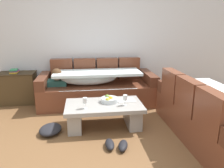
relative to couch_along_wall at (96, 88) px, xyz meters
The scene contains 13 objects.
ground_plane 1.66m from the couch_along_wall, 93.22° to the right, with size 14.00×14.00×0.00m, color brown.
back_wall 1.15m from the couch_along_wall, 99.84° to the left, with size 9.00×0.10×2.70m, color silver.
couch_along_wall is the anchor object (origin of this frame).
couch_near_window 2.26m from the couch_along_wall, 47.70° to the right, with size 0.92×2.03×0.88m.
coffee_table 1.10m from the couch_along_wall, 86.83° to the right, with size 1.20×0.68×0.38m.
fruit_bowl 1.03m from the couch_along_wall, 81.32° to the right, with size 0.28×0.28×0.10m.
wine_glass_near_left 1.27m from the couch_along_wall, 100.58° to the right, with size 0.07×0.07×0.17m.
wine_glass_near_right 1.26m from the couch_along_wall, 72.42° to the right, with size 0.07×0.07×0.17m.
open_magazine 1.08m from the couch_along_wall, 66.13° to the right, with size 0.28×0.21×0.01m, color white.
side_cabinet 1.60m from the couch_along_wall, behind, with size 0.72×0.44×0.64m.
book_stack_on_cabinet 1.67m from the couch_along_wall, behind, with size 0.15×0.21×0.07m.
pair_of_shoes 1.79m from the couch_along_wall, 84.90° to the right, with size 0.33×0.34×0.09m.
crumpled_garment 1.46m from the couch_along_wall, 122.09° to the right, with size 0.40×0.32×0.12m, color #232328.
Camera 1 is at (-0.15, -2.66, 1.59)m, focal length 34.85 mm.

